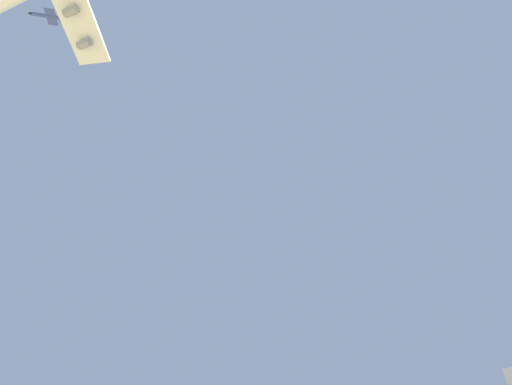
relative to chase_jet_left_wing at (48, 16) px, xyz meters
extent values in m
cylinder|color=gray|center=(-29.14, -17.40, -39.42)|extent=(5.83, 5.24, 3.00)
cylinder|color=gray|center=(-37.05, -10.32, -36.53)|extent=(5.83, 5.24, 3.00)
cylinder|color=#38478C|center=(-0.03, -0.07, -0.02)|extent=(6.64, 12.49, 1.50)
cone|color=black|center=(3.01, 6.78, -0.02)|extent=(2.18, 2.44, 1.50)
cube|color=#38478C|center=(-0.64, -1.44, -0.22)|extent=(9.10, 7.27, 0.24)
cube|color=#38478C|center=(-2.26, -5.10, 1.93)|extent=(1.16, 2.27, 2.60)
cube|color=#38478C|center=(-2.26, -5.10, 0.18)|extent=(5.20, 3.77, 0.20)
camera|label=1|loc=(-134.99, -18.71, -160.45)|focal=27.77mm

